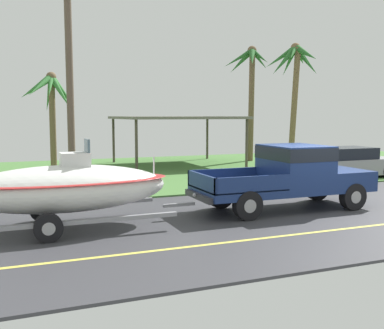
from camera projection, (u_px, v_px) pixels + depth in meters
ground at (206, 176)px, 20.88m from camera, size 36.00×22.00×0.11m
pickup_truck_towing at (293, 174)px, 13.59m from camera, size 5.60×1.99×1.91m
boat_on_trailer at (64, 188)px, 11.14m from camera, size 6.25×2.41×2.21m
parked_sedan_near at (347, 163)px, 20.18m from camera, size 4.53×1.84×1.38m
carport_awning at (177, 119)px, 24.97m from camera, size 6.45×5.64×2.73m
palm_tree_near_left at (50, 96)px, 22.31m from camera, size 2.86×2.95×4.91m
palm_tree_mid at (250, 75)px, 26.81m from camera, size 2.95×3.40×6.85m
palm_tree_far_left at (295, 70)px, 24.88m from camera, size 3.12×3.07×6.72m
utility_pole at (70, 75)px, 15.13m from camera, size 0.24×1.80×7.96m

